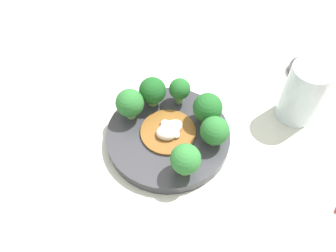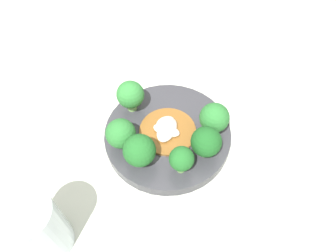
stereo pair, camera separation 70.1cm
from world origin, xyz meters
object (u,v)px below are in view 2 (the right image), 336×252
at_px(broccoli_northwest, 121,134).
at_px(broccoli_west, 138,150).
at_px(broccoli_south, 206,142).
at_px(broccoli_southeast, 214,118).
at_px(broccoli_north, 130,95).
at_px(stirfry_center, 168,130).
at_px(drinking_glass, 38,228).
at_px(plate, 168,135).
at_px(broccoli_southwest, 182,159).

distance_m(broccoli_northwest, broccoli_west, 0.05).
distance_m(broccoli_northwest, broccoli_south, 0.15).
height_order(broccoli_west, broccoli_southeast, broccoli_west).
xyz_separation_m(broccoli_north, broccoli_west, (-0.09, -0.09, -0.00)).
height_order(broccoli_north, broccoli_south, broccoli_north).
xyz_separation_m(stirfry_center, drinking_glass, (-0.27, 0.03, 0.03)).
bearing_deg(stirfry_center, broccoli_southeast, -50.81).
relative_size(plate, broccoli_northwest, 3.89).
height_order(plate, broccoli_north, broccoli_north).
bearing_deg(broccoli_southwest, broccoli_southeast, 0.29).
bearing_deg(drinking_glass, broccoli_west, -9.41).
distance_m(plate, broccoli_southeast, 0.10).
xyz_separation_m(plate, broccoli_south, (0.00, -0.08, 0.05)).
relative_size(broccoli_west, stirfry_center, 0.63).
height_order(broccoli_west, drinking_glass, drinking_glass).
bearing_deg(broccoli_south, plate, 91.28).
bearing_deg(broccoli_west, stirfry_center, -2.34).
height_order(broccoli_southwest, broccoli_west, broccoli_west).
relative_size(broccoli_northwest, drinking_glass, 0.49).
bearing_deg(broccoli_southwest, drinking_glass, 155.25).
bearing_deg(broccoli_south, broccoli_southeast, 16.68).
distance_m(broccoli_west, broccoli_southeast, 0.15).
bearing_deg(plate, broccoli_north, 87.53).
distance_m(broccoli_north, broccoli_southwest, 0.17).
bearing_deg(broccoli_northwest, drinking_glass, -175.52).
distance_m(plate, broccoli_southwest, 0.10).
bearing_deg(broccoli_west, broccoli_south, -45.86).
relative_size(broccoli_south, broccoli_southeast, 0.98).
relative_size(broccoli_northwest, stirfry_center, 0.58).
bearing_deg(drinking_glass, plate, -7.55).
relative_size(broccoli_south, stirfry_center, 0.61).
bearing_deg(plate, broccoli_south, -88.72).
xyz_separation_m(broccoli_northwest, broccoli_south, (0.07, -0.13, 0.00)).
height_order(plate, broccoli_west, broccoli_west).
bearing_deg(plate, stirfry_center, 93.46).
bearing_deg(drinking_glass, broccoli_south, -23.13).
bearing_deg(drinking_glass, broccoli_north, 11.50).
distance_m(broccoli_northwest, broccoli_southwest, 0.12).
bearing_deg(stirfry_center, broccoli_south, -88.69).
xyz_separation_m(broccoli_north, broccoli_southwest, (-0.06, -0.16, -0.00)).
height_order(broccoli_south, drinking_glass, drinking_glass).
relative_size(broccoli_southwest, broccoli_southeast, 0.89).
height_order(broccoli_northwest, broccoli_southeast, broccoli_southeast).
bearing_deg(broccoli_west, broccoli_southwest, -66.88).
xyz_separation_m(broccoli_southeast, stirfry_center, (-0.05, 0.07, -0.03)).
relative_size(broccoli_southeast, stirfry_center, 0.62).
distance_m(broccoli_northwest, drinking_glass, 0.20).
xyz_separation_m(plate, broccoli_west, (-0.08, 0.00, 0.05)).
relative_size(plate, broccoli_southwest, 4.05).
height_order(broccoli_north, broccoli_southwest, broccoli_north).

